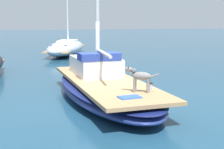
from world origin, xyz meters
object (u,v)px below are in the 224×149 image
object	(u,v)px
dog_grey	(140,77)
moored_boat_far_astern	(66,47)
sailboat_main	(106,90)
deck_towel	(130,97)
deck_winch	(150,87)

from	to	relation	value
dog_grey	moored_boat_far_astern	bearing A→B (deg)	93.09
sailboat_main	moored_boat_far_astern	size ratio (longest dim) A/B	0.99
sailboat_main	dog_grey	distance (m)	2.14
dog_grey	deck_towel	distance (m)	0.81
sailboat_main	moored_boat_far_astern	bearing A→B (deg)	91.11
sailboat_main	dog_grey	xyz separation A→B (m)	(0.57, -1.92, 0.75)
sailboat_main	deck_towel	xyz separation A→B (m)	(0.14, -2.48, 0.34)
deck_winch	moored_boat_far_astern	bearing A→B (deg)	94.46
dog_grey	deck_towel	xyz separation A→B (m)	(-0.43, -0.56, -0.41)
deck_towel	moored_boat_far_astern	distance (m)	15.97
deck_winch	moored_boat_far_astern	world-z (taller)	moored_boat_far_astern
moored_boat_far_astern	deck_towel	bearing A→B (deg)	-88.55
deck_winch	deck_towel	size ratio (longest dim) A/B	0.38
dog_grey	sailboat_main	bearing A→B (deg)	106.46
deck_towel	moored_boat_far_astern	world-z (taller)	moored_boat_far_astern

